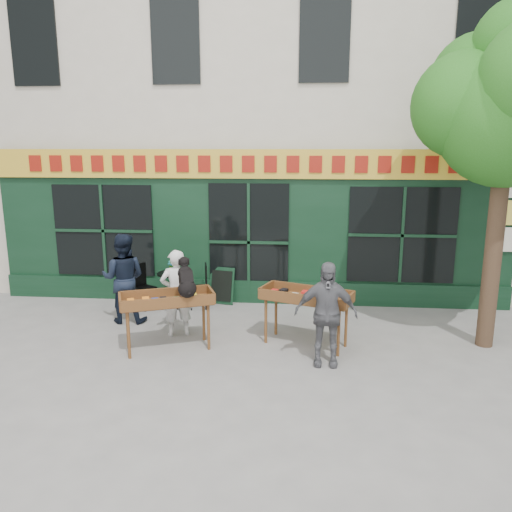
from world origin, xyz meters
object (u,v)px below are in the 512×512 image
Objects in this scene: bistro_table at (172,283)px; book_cart_center at (167,302)px; man_left at (124,278)px; woman at (177,293)px; dog at (186,276)px; book_cart_right at (306,299)px; man_right at (326,314)px.

book_cart_center is at bearing -77.08° from bistro_table.
book_cart_center is 0.93× the size of man_left.
dog is at bearing 94.81° from woman.
book_cart_right is 3.32m from bistro_table.
book_cart_center is 0.98× the size of man_right.
dog is at bearing 172.91° from man_right.
man_left is at bearing 111.81° from book_cart_center.
woman is 0.90× the size of man_left.
book_cart_right is at bearing -11.95° from book_cart_center.
man_left reaches higher than book_cart_right.
man_right is at bearing -29.44° from book_cart_center.
book_cart_center is at bearing 130.13° from man_left.
man_left is (-1.19, 1.26, 0.05)m from book_cart_center.
woman is at bearing -165.70° from book_cart_right.
man_left is (-3.80, 1.61, 0.05)m from man_right.
book_cart_right is at bearing 112.34° from man_right.
woman is 0.97× the size of book_cart_right.
man_left reaches higher than dog.
book_cart_right is 0.98× the size of man_right.
bistro_table is (-0.84, 2.21, -0.75)m from dog.
book_cart_center is 2.63m from man_right.
woman is at bearing -71.82° from bistro_table.
book_cart_right is 0.81m from man_right.
dog is at bearing 136.35° from man_left.
woman is at bearing 159.50° from man_right.
dog is 2.07m from man_left.
man_right reaches higher than book_cart_center.
book_cart_center is 1.00× the size of book_cart_right.
man_right is 0.95× the size of man_left.
man_right is at bearing 137.21° from woman.
man_right is at bearing -47.66° from book_cart_right.
book_cart_center is at bearing 68.25° from woman.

